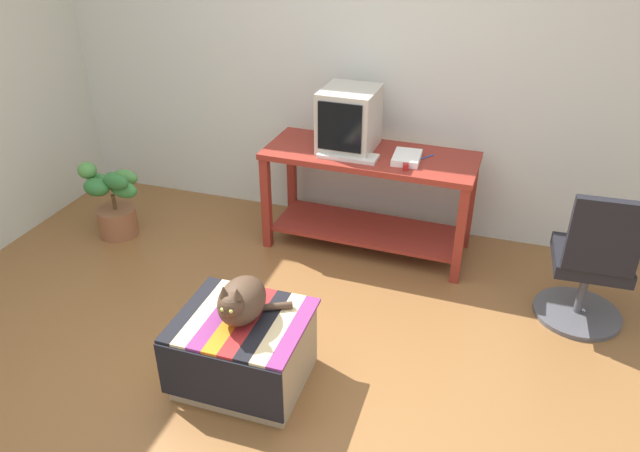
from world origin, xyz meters
The scene contains 12 objects.
ground_plane centered at (0.00, 0.00, 0.00)m, with size 14.00×14.00×0.00m, color brown.
back_wall centered at (0.00, 2.05, 1.30)m, with size 8.00×0.10×2.60m, color silver.
desk centered at (0.17, 1.60, 0.50)m, with size 1.46×0.61×0.73m.
tv_monitor centered at (0.01, 1.65, 0.94)m, with size 0.37×0.42×0.42m.
keyboard centered at (0.05, 1.48, 0.75)m, with size 0.40×0.15×0.02m, color beige.
book centered at (0.43, 1.55, 0.76)m, with size 0.17×0.25×0.04m, color white.
ottoman_with_blanket centered at (-0.10, 0.06, 0.21)m, with size 0.66×0.58×0.41m.
cat centered at (-0.09, 0.06, 0.52)m, with size 0.34×0.35×0.27m.
potted_plant centered at (-1.66, 1.17, 0.27)m, with size 0.46×0.34×0.59m.
office_chair centered at (1.62, 1.15, 0.39)m, with size 0.52×0.52×0.89m.
stapler centered at (0.45, 1.44, 0.75)m, with size 0.04×0.11×0.04m, color #A31E1E.
pen centered at (0.55, 1.64, 0.74)m, with size 0.01×0.01×0.14m, color #2351B2.
Camera 1 is at (1.02, -2.09, 2.31)m, focal length 33.58 mm.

